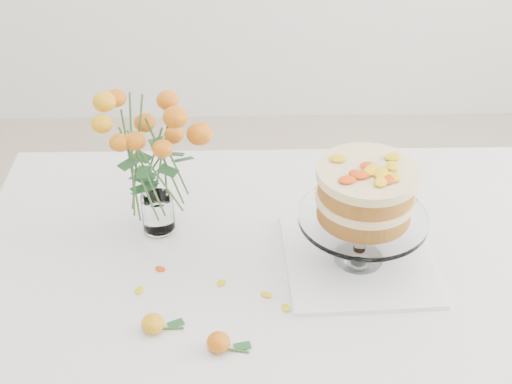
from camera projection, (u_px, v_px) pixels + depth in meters
table at (272, 280)px, 1.72m from camera, size 1.43×0.93×0.76m
napkin at (358, 260)px, 1.65m from camera, size 0.35×0.35×0.01m
cake_stand at (365, 198)px, 1.54m from camera, size 0.29×0.29×0.26m
rose_vase at (152, 150)px, 1.61m from camera, size 0.33×0.33×0.39m
loose_rose_near at (153, 324)px, 1.46m from camera, size 0.09×0.05×0.04m
loose_rose_far at (219, 342)px, 1.42m from camera, size 0.09×0.05×0.04m
stray_petal_a at (221, 283)px, 1.59m from camera, size 0.03×0.02×0.00m
stray_petal_b at (266, 295)px, 1.56m from camera, size 0.03×0.02×0.00m
stray_petal_c at (286, 308)px, 1.53m from camera, size 0.03×0.02×0.00m
stray_petal_d at (160, 269)px, 1.63m from camera, size 0.03×0.02×0.00m
stray_petal_e at (139, 290)px, 1.57m from camera, size 0.03×0.02×0.00m
stray_petal_f at (407, 274)px, 1.61m from camera, size 0.03×0.02×0.00m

